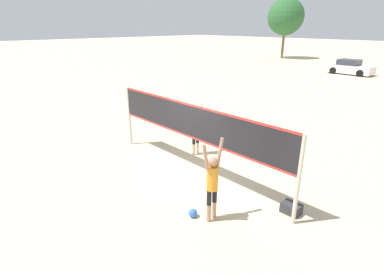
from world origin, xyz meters
The scene contains 8 objects.
ground_plane centered at (0.00, 0.00, 0.00)m, with size 200.00×200.00×0.00m, color beige.
volleyball_net centered at (0.00, 0.00, 1.68)m, with size 7.37×0.10×2.35m.
player_spiker centered at (2.14, -1.35, 1.13)m, with size 0.28×0.70×2.14m.
player_blocker centered at (-1.06, 1.20, 1.02)m, with size 0.28×0.68×1.96m.
volleyball centered at (1.74, -1.62, 0.11)m, with size 0.23×0.23×0.23m.
gear_bag centered at (3.38, 0.36, 0.13)m, with size 0.48×0.36×0.27m.
parked_car_mid centered at (-4.62, 25.85, 0.64)m, with size 4.15×2.06×1.43m.
tree_left_cluster centered at (-17.32, 34.55, 5.64)m, with size 5.01×5.01×8.17m.
Camera 1 is at (6.41, -6.08, 4.62)m, focal length 28.00 mm.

